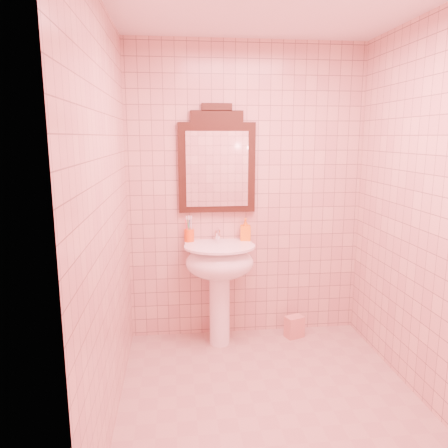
{
  "coord_description": "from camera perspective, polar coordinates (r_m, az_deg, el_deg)",
  "views": [
    {
      "loc": [
        -0.61,
        -2.55,
        1.73
      ],
      "look_at": [
        -0.25,
        0.55,
        1.1
      ],
      "focal_mm": 35.0,
      "sensor_mm": 36.0,
      "label": 1
    }
  ],
  "objects": [
    {
      "name": "back_wall",
      "position": [
        3.73,
        2.92,
        3.94
      ],
      "size": [
        2.0,
        0.02,
        2.5
      ],
      "primitive_type": "cube",
      "color": "#D9A997",
      "rests_on": "floor"
    },
    {
      "name": "faucet",
      "position": [
        3.67,
        -0.81,
        -1.41
      ],
      "size": [
        0.04,
        0.16,
        0.11
      ],
      "color": "white",
      "rests_on": "pedestal_sink"
    },
    {
      "name": "soap_dispenser",
      "position": [
        3.71,
        2.81,
        -0.71
      ],
      "size": [
        0.1,
        0.1,
        0.19
      ],
      "primitive_type": "imported",
      "rotation": [
        0.0,
        0.0,
        -0.12
      ],
      "color": "orange",
      "rests_on": "pedestal_sink"
    },
    {
      "name": "towel",
      "position": [
        3.98,
        9.17,
        -13.1
      ],
      "size": [
        0.18,
        0.15,
        0.19
      ],
      "primitive_type": "cube",
      "rotation": [
        0.0,
        0.0,
        0.35
      ],
      "color": "tan",
      "rests_on": "floor"
    },
    {
      "name": "pedestal_sink",
      "position": [
        3.6,
        -0.58,
        -5.9
      ],
      "size": [
        0.58,
        0.58,
        0.86
      ],
      "color": "white",
      "rests_on": "floor"
    },
    {
      "name": "mirror",
      "position": [
        3.65,
        -0.94,
        7.98
      ],
      "size": [
        0.64,
        0.06,
        0.89
      ],
      "color": "black",
      "rests_on": "back_wall"
    },
    {
      "name": "floor",
      "position": [
        3.14,
        6.18,
        -22.12
      ],
      "size": [
        2.2,
        2.2,
        0.0
      ],
      "primitive_type": "plane",
      "color": "tan",
      "rests_on": "ground"
    },
    {
      "name": "toothbrush_cup",
      "position": [
        3.68,
        -4.57,
        -1.46
      ],
      "size": [
        0.08,
        0.08,
        0.19
      ],
      "rotation": [
        0.0,
        0.0,
        0.4
      ],
      "color": "#DA4D12",
      "rests_on": "pedestal_sink"
    }
  ]
}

